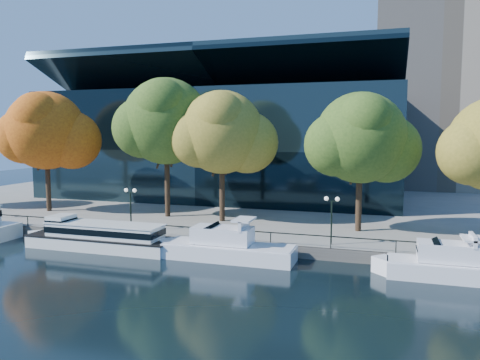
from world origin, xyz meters
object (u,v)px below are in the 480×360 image
(tree_2, at_px, (168,123))
(lamp_1, at_px, (130,199))
(cruiser_near, at_px, (223,246))
(tree_4, at_px, (362,140))
(cruiser_far, at_px, (448,265))
(tree_3, at_px, (223,134))
(tree_1, at_px, (47,132))
(tour_boat, at_px, (97,235))
(lamp_2, at_px, (332,209))

(tree_2, relative_size, lamp_1, 3.78)
(cruiser_near, xyz_separation_m, lamp_1, (-10.63, 3.61, 2.90))
(tree_4, bearing_deg, cruiser_far, -56.60)
(cruiser_far, xyz_separation_m, tree_4, (-6.58, 9.97, 8.57))
(lamp_1, bearing_deg, tree_3, 45.96)
(tree_2, bearing_deg, tree_3, -5.58)
(tree_4, bearing_deg, tree_3, 176.38)
(cruiser_near, bearing_deg, tree_1, 157.85)
(cruiser_near, relative_size, tree_4, 0.92)
(tree_3, relative_size, lamp_1, 3.39)
(tree_4, height_order, lamp_1, tree_4)
(tree_2, xyz_separation_m, tree_3, (6.67, -0.65, -1.17))
(tree_3, height_order, lamp_1, tree_3)
(cruiser_near, bearing_deg, tree_2, 132.60)
(cruiser_near, xyz_separation_m, tree_2, (-10.44, 11.35, 10.23))
(cruiser_far, bearing_deg, tour_boat, 179.95)
(tree_1, relative_size, lamp_1, 3.50)
(tree_4, xyz_separation_m, lamp_1, (-20.89, -6.21, -5.65))
(lamp_1, bearing_deg, tree_4, 16.54)
(tree_1, bearing_deg, cruiser_far, -14.00)
(cruiser_near, bearing_deg, tree_3, 109.40)
(tree_3, bearing_deg, lamp_2, -30.51)
(tour_boat, xyz_separation_m, tree_4, (22.15, 9.95, 8.42))
(cruiser_near, height_order, tree_4, tree_4)
(cruiser_near, relative_size, lamp_1, 2.97)
(tree_3, bearing_deg, cruiser_near, -70.60)
(cruiser_far, distance_m, lamp_2, 9.81)
(cruiser_far, xyz_separation_m, tree_1, (-42.42, 10.57, 9.27))
(lamp_1, relative_size, lamp_2, 1.00)
(tree_4, height_order, lamp_2, tree_4)
(cruiser_near, relative_size, lamp_2, 2.97)
(tree_1, height_order, lamp_2, tree_1)
(tour_boat, bearing_deg, tree_2, 82.79)
(cruiser_far, height_order, lamp_2, lamp_2)
(tour_boat, height_order, tree_3, tree_3)
(tree_3, height_order, tree_4, tree_3)
(tree_4, distance_m, lamp_2, 8.62)
(tour_boat, height_order, tree_4, tree_4)
(cruiser_near, bearing_deg, lamp_1, 161.26)
(cruiser_near, height_order, lamp_1, lamp_1)
(tour_boat, xyz_separation_m, tree_2, (1.45, 11.49, 10.10))
(tree_2, xyz_separation_m, lamp_2, (18.71, -7.75, -7.33))
(cruiser_near, bearing_deg, tour_boat, -179.34)
(cruiser_near, distance_m, tree_2, 18.51)
(tour_boat, bearing_deg, cruiser_far, -0.05)
(tree_4, bearing_deg, tour_boat, -155.82)
(tour_boat, height_order, cruiser_near, cruiser_near)
(cruiser_far, relative_size, lamp_2, 2.53)
(tour_boat, relative_size, cruiser_near, 1.25)
(cruiser_far, relative_size, tree_1, 0.72)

